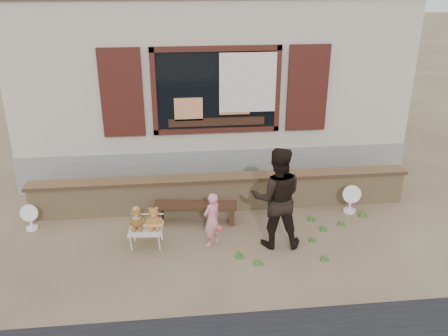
{
  "coord_description": "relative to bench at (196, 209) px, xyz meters",
  "views": [
    {
      "loc": [
        -0.82,
        -7.0,
        4.27
      ],
      "look_at": [
        0.0,
        0.6,
        1.0
      ],
      "focal_mm": 38.0,
      "sensor_mm": 36.0,
      "label": 1
    }
  ],
  "objects": [
    {
      "name": "adult",
      "position": [
        1.26,
        -0.85,
        0.58
      ],
      "size": [
        0.9,
        0.74,
        1.71
      ],
      "primitive_type": "imported",
      "rotation": [
        0.0,
        0.0,
        3.03
      ],
      "color": "black",
      "rests_on": "ground"
    },
    {
      "name": "teddy_bear_left",
      "position": [
        -0.99,
        -0.66,
        0.24
      ],
      "size": [
        0.29,
        0.26,
        0.37
      ],
      "primitive_type": null,
      "rotation": [
        0.0,
        0.0,
        -0.08
      ],
      "color": "brown",
      "rests_on": "folding_chair"
    },
    {
      "name": "folding_chair",
      "position": [
        -0.85,
        -0.67,
        0.02
      ],
      "size": [
        0.57,
        0.52,
        0.33
      ],
      "rotation": [
        0.0,
        0.0,
        -0.08
      ],
      "color": "beige",
      "rests_on": "ground"
    },
    {
      "name": "fan_left",
      "position": [
        -2.88,
        0.07,
        -0.03
      ],
      "size": [
        0.3,
        0.21,
        0.49
      ],
      "rotation": [
        0.0,
        0.0,
        0.04
      ],
      "color": "white",
      "rests_on": "ground"
    },
    {
      "name": "brick_wall",
      "position": [
        0.52,
        0.5,
        0.07
      ],
      "size": [
        7.1,
        0.36,
        0.67
      ],
      "color": "tan",
      "rests_on": "ground"
    },
    {
      "name": "bench",
      "position": [
        0.0,
        0.0,
        0.0
      ],
      "size": [
        1.5,
        0.5,
        0.38
      ],
      "rotation": [
        0.0,
        0.0,
        -0.13
      ],
      "color": "#341E12",
      "rests_on": "ground"
    },
    {
      "name": "teddy_bear_right",
      "position": [
        -0.71,
        -0.68,
        0.25
      ],
      "size": [
        0.3,
        0.26,
        0.38
      ],
      "primitive_type": null,
      "rotation": [
        0.0,
        0.0,
        -0.08
      ],
      "color": "brown",
      "rests_on": "folding_chair"
    },
    {
      "name": "fan_right",
      "position": [
        2.9,
        0.1,
        0.0
      ],
      "size": [
        0.35,
        0.23,
        0.55
      ],
      "rotation": [
        0.0,
        0.0,
        -0.12
      ],
      "color": "white",
      "rests_on": "ground"
    },
    {
      "name": "shopfront",
      "position": [
        0.52,
        3.99,
        1.72
      ],
      "size": [
        8.04,
        5.13,
        4.0
      ],
      "color": "#BAB297",
      "rests_on": "ground"
    },
    {
      "name": "grass_tufts",
      "position": [
        1.99,
        -0.67,
        -0.22
      ],
      "size": [
        2.59,
        1.44,
        0.16
      ],
      "color": "#365C25",
      "rests_on": "ground"
    },
    {
      "name": "ground",
      "position": [
        0.52,
        -0.5,
        -0.28
      ],
      "size": [
        80.0,
        80.0,
        0.0
      ],
      "primitive_type": "plane",
      "color": "brown",
      "rests_on": "ground"
    },
    {
      "name": "child",
      "position": [
        0.23,
        -0.76,
        0.19
      ],
      "size": [
        0.41,
        0.39,
        0.93
      ],
      "primitive_type": "imported",
      "rotation": [
        0.0,
        0.0,
        3.8
      ],
      "color": "pink",
      "rests_on": "ground"
    }
  ]
}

